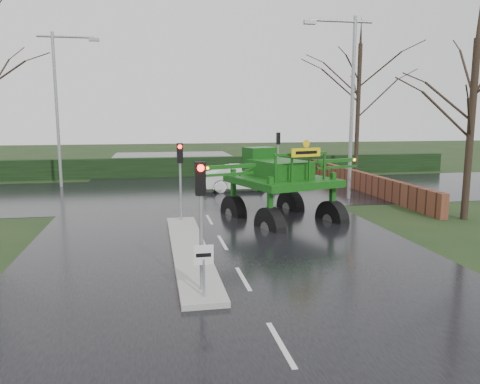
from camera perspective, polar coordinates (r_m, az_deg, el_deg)
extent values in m
plane|color=black|center=(13.73, 0.38, -10.60)|extent=(140.00, 140.00, 0.00)
cube|color=black|center=(23.28, -4.37, -2.35)|extent=(14.00, 80.00, 0.02)
cube|color=black|center=(29.16, -5.68, -0.03)|extent=(80.00, 12.00, 0.02)
cube|color=gray|center=(16.37, -6.17, -7.05)|extent=(1.20, 10.00, 0.16)
cube|color=black|center=(36.97, -6.81, 3.06)|extent=(44.00, 0.90, 1.50)
cube|color=#592D1E|center=(31.74, 13.54, 1.60)|extent=(0.40, 20.00, 1.20)
cylinder|color=gray|center=(11.93, -4.44, -10.42)|extent=(0.07, 0.07, 1.00)
cube|color=silver|center=(11.74, -4.47, -7.66)|extent=(0.50, 0.04, 0.50)
cube|color=black|center=(11.73, -4.46, -7.69)|extent=(0.38, 0.01, 0.10)
cylinder|color=gray|center=(12.09, -4.76, -4.71)|extent=(0.10, 0.10, 3.50)
cube|color=black|center=(11.84, -4.85, 1.64)|extent=(0.26, 0.22, 0.85)
sphere|color=#FF0C07|center=(11.68, -4.80, 2.92)|extent=(0.18, 0.18, 0.18)
cylinder|color=gray|center=(20.42, -7.27, 0.95)|extent=(0.10, 0.10, 3.50)
cube|color=black|center=(20.27, -7.34, 4.73)|extent=(0.26, 0.22, 0.85)
sphere|color=#FF0C07|center=(20.13, -7.34, 5.49)|extent=(0.18, 0.18, 0.18)
cylinder|color=gray|center=(34.02, 4.66, 4.26)|extent=(0.10, 0.10, 3.50)
cube|color=black|center=(33.93, 4.69, 6.53)|extent=(0.26, 0.22, 0.85)
sphere|color=#FF0C07|center=(34.04, 4.64, 7.01)|extent=(0.18, 0.18, 0.18)
cylinder|color=gray|center=(27.02, 13.48, 9.68)|extent=(0.20, 0.20, 10.00)
cylinder|color=gray|center=(27.18, 12.24, 19.69)|extent=(3.52, 0.14, 0.14)
cube|color=gray|center=(26.54, 8.50, 19.79)|extent=(0.65, 0.30, 0.20)
cylinder|color=gray|center=(33.23, -21.43, 9.16)|extent=(0.20, 0.20, 10.00)
cylinder|color=gray|center=(33.48, -20.51, 17.30)|extent=(3.52, 0.14, 0.14)
cube|color=gray|center=(33.23, -17.36, 17.31)|extent=(0.65, 0.30, 0.20)
cylinder|color=black|center=(23.35, 26.29, 6.65)|extent=(0.32, 0.32, 8.00)
cone|color=black|center=(23.68, 27.13, 17.92)|extent=(0.24, 0.24, 2.00)
cylinder|color=black|center=(37.07, 14.17, 9.45)|extent=(0.32, 0.32, 10.00)
cone|color=black|center=(37.58, 14.54, 18.32)|extent=(0.24, 0.24, 2.50)
cylinder|color=black|center=(20.11, -2.80, -1.53)|extent=(1.04, 1.90, 1.83)
cylinder|color=#595B56|center=(20.11, -2.80, -1.53)|extent=(0.71, 0.77, 0.64)
cube|color=#0D410B|center=(19.93, -2.83, 1.70)|extent=(0.25, 0.25, 2.10)
cylinder|color=black|center=(21.71, 5.06, -0.76)|extent=(1.04, 1.90, 1.83)
cylinder|color=#595B56|center=(21.71, 5.06, -0.76)|extent=(0.71, 0.77, 0.64)
cube|color=#0D410B|center=(21.54, 5.10, 2.24)|extent=(0.25, 0.25, 2.10)
cylinder|color=black|center=(17.26, 1.94, -3.32)|extent=(1.04, 1.90, 1.83)
cylinder|color=#595B56|center=(17.26, 1.94, -3.32)|extent=(0.71, 0.77, 0.64)
cube|color=#0D410B|center=(17.05, 1.96, 0.44)|extent=(0.25, 0.25, 2.10)
cylinder|color=black|center=(19.10, 10.51, -2.25)|extent=(1.04, 1.90, 1.83)
cylinder|color=#595B56|center=(19.10, 10.51, -2.25)|extent=(0.71, 0.77, 0.64)
cube|color=#0D410B|center=(18.91, 10.61, 1.15)|extent=(0.25, 0.25, 2.10)
cube|color=#0D410B|center=(19.21, 3.73, 3.20)|extent=(5.00, 5.35, 0.32)
cube|color=#0D410B|center=(19.32, 3.46, 4.74)|extent=(2.75, 3.23, 0.82)
cube|color=#10420F|center=(20.88, 0.80, 5.96)|extent=(1.64, 1.46, 1.19)
cube|color=#0D410B|center=(17.90, 6.29, 6.99)|extent=(2.65, 0.94, 0.11)
cube|color=#0D410B|center=(17.43, -3.81, 5.31)|extent=(2.32, 0.88, 0.16)
sphere|color=orange|center=(16.95, -6.78, 5.16)|extent=(0.13, 0.13, 0.13)
cube|color=#0D410B|center=(20.57, 11.27, 5.74)|extent=(2.32, 0.88, 0.16)
sphere|color=orange|center=(21.15, 13.54, 5.75)|extent=(0.13, 0.13, 0.13)
cube|color=yellow|center=(17.60, 6.97, 7.24)|extent=(1.41, 0.50, 0.37)
cube|color=black|center=(17.60, 6.97, 7.24)|extent=(1.05, 0.34, 0.13)
cylinder|color=yellow|center=(17.59, 7.00, 8.43)|extent=(0.32, 0.13, 0.33)
imported|color=white|center=(29.57, 0.33, 0.13)|extent=(5.03, 1.92, 1.63)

